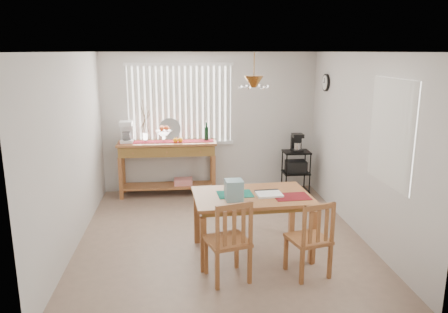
{
  "coord_description": "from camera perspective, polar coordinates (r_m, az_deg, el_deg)",
  "views": [
    {
      "loc": [
        -0.55,
        -5.87,
        2.61
      ],
      "look_at": [
        0.1,
        0.55,
        1.05
      ],
      "focal_mm": 35.0,
      "sensor_mm": 36.0,
      "label": 1
    }
  ],
  "objects": [
    {
      "name": "chair_right",
      "position": [
        5.3,
        11.2,
        -10.54
      ],
      "size": [
        0.54,
        0.54,
        0.95
      ],
      "color": "#A06236",
      "rests_on": "ground"
    },
    {
      "name": "table_items",
      "position": [
        5.49,
        2.5,
        -4.57
      ],
      "size": [
        1.17,
        0.52,
        0.26
      ],
      "color": "#126A57",
      "rests_on": "dining_table"
    },
    {
      "name": "room_shell",
      "position": [
        5.98,
        -0.41,
        4.76
      ],
      "size": [
        4.2,
        4.7,
        2.7
      ],
      "color": "silver",
      "rests_on": "ground"
    },
    {
      "name": "dining_table",
      "position": [
        5.7,
        3.67,
        -5.89
      ],
      "size": [
        1.55,
        1.05,
        0.8
      ],
      "color": "#A06236",
      "rests_on": "ground"
    },
    {
      "name": "ground",
      "position": [
        6.45,
        -0.4,
        -10.33
      ],
      "size": [
        4.0,
        4.5,
        0.01
      ],
      "primitive_type": "cube",
      "color": "gray"
    },
    {
      "name": "chair_left",
      "position": [
        5.09,
        0.63,
        -11.0
      ],
      "size": [
        0.56,
        0.56,
        1.0
      ],
      "color": "#A06236",
      "rests_on": "ground"
    },
    {
      "name": "cart_items",
      "position": [
        8.13,
        9.48,
        1.75
      ],
      "size": [
        0.19,
        0.23,
        0.34
      ],
      "color": "black",
      "rests_on": "wire_cart"
    },
    {
      "name": "sideboard_items",
      "position": [
        8.02,
        -9.67,
        2.99
      ],
      "size": [
        1.7,
        0.43,
        0.77
      ],
      "color": "maroon",
      "rests_on": "sideboard"
    },
    {
      "name": "wire_cart",
      "position": [
        8.23,
        9.37,
        -1.52
      ],
      "size": [
        0.48,
        0.38,
        0.81
      ],
      "color": "black",
      "rests_on": "ground"
    },
    {
      "name": "sideboard",
      "position": [
        8.07,
        -7.33,
        0.18
      ],
      "size": [
        1.78,
        0.5,
        1.0
      ],
      "color": "#A06236",
      "rests_on": "ground"
    }
  ]
}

